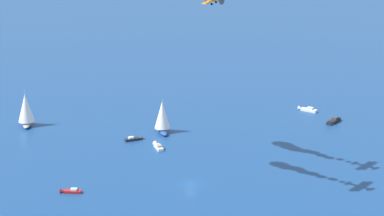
{
  "coord_description": "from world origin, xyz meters",
  "views": [
    {
      "loc": [
        150.72,
        -33.41,
        68.83
      ],
      "look_at": [
        0.39,
        0.32,
        20.71
      ],
      "focal_mm": 60.93,
      "sensor_mm": 36.0,
      "label": 1
    }
  ],
  "objects_px": {
    "motorboat_inshore": "(306,109)",
    "sailboat_outer_ring_e": "(26,110)",
    "motorboat_ahead": "(70,191)",
    "motorboat_near_centre": "(135,139)",
    "motorboat_mid_cluster": "(158,146)",
    "motorboat_outer_ring_d": "(333,121)",
    "sailboat_outer_ring_f": "(162,117)"
  },
  "relations": [
    {
      "from": "motorboat_near_centre",
      "to": "motorboat_inshore",
      "type": "bearing_deg",
      "value": 104.66
    },
    {
      "from": "motorboat_inshore",
      "to": "sailboat_outer_ring_e",
      "type": "xyz_separation_m",
      "value": [
        -4.74,
        -95.17,
        5.0
      ]
    },
    {
      "from": "motorboat_inshore",
      "to": "sailboat_outer_ring_f",
      "type": "relative_size",
      "value": 0.55
    },
    {
      "from": "motorboat_inshore",
      "to": "sailboat_outer_ring_e",
      "type": "height_order",
      "value": "sailboat_outer_ring_e"
    },
    {
      "from": "motorboat_ahead",
      "to": "sailboat_outer_ring_e",
      "type": "distance_m",
      "value": 56.86
    },
    {
      "from": "motorboat_mid_cluster",
      "to": "motorboat_outer_ring_d",
      "type": "relative_size",
      "value": 0.93
    },
    {
      "from": "motorboat_near_centre",
      "to": "motorboat_mid_cluster",
      "type": "bearing_deg",
      "value": 36.26
    },
    {
      "from": "motorboat_mid_cluster",
      "to": "sailboat_outer_ring_f",
      "type": "relative_size",
      "value": 0.56
    },
    {
      "from": "motorboat_near_centre",
      "to": "motorboat_outer_ring_d",
      "type": "relative_size",
      "value": 0.84
    },
    {
      "from": "sailboat_outer_ring_e",
      "to": "sailboat_outer_ring_f",
      "type": "distance_m",
      "value": 44.92
    },
    {
      "from": "motorboat_near_centre",
      "to": "motorboat_ahead",
      "type": "bearing_deg",
      "value": -31.5
    },
    {
      "from": "motorboat_near_centre",
      "to": "motorboat_mid_cluster",
      "type": "relative_size",
      "value": 0.9
    },
    {
      "from": "motorboat_near_centre",
      "to": "motorboat_ahead",
      "type": "relative_size",
      "value": 1.05
    },
    {
      "from": "sailboat_outer_ring_e",
      "to": "sailboat_outer_ring_f",
      "type": "xyz_separation_m",
      "value": [
        15.9,
        42.01,
        -0.3
      ]
    },
    {
      "from": "motorboat_ahead",
      "to": "motorboat_mid_cluster",
      "type": "xyz_separation_m",
      "value": [
        -26.34,
        26.88,
        0.07
      ]
    },
    {
      "from": "motorboat_mid_cluster",
      "to": "sailboat_outer_ring_f",
      "type": "height_order",
      "value": "sailboat_outer_ring_f"
    },
    {
      "from": "motorboat_mid_cluster",
      "to": "motorboat_inshore",
      "type": "bearing_deg",
      "value": 113.19
    },
    {
      "from": "sailboat_outer_ring_f",
      "to": "motorboat_ahead",
      "type": "bearing_deg",
      "value": -37.77
    },
    {
      "from": "motorboat_near_centre",
      "to": "motorboat_mid_cluster",
      "type": "distance_m",
      "value": 9.89
    },
    {
      "from": "motorboat_mid_cluster",
      "to": "motorboat_outer_ring_d",
      "type": "height_order",
      "value": "motorboat_outer_ring_d"
    },
    {
      "from": "motorboat_near_centre",
      "to": "motorboat_ahead",
      "type": "height_order",
      "value": "motorboat_near_centre"
    },
    {
      "from": "sailboat_outer_ring_e",
      "to": "sailboat_outer_ring_f",
      "type": "bearing_deg",
      "value": 69.27
    },
    {
      "from": "sailboat_outer_ring_e",
      "to": "motorboat_outer_ring_d",
      "type": "bearing_deg",
      "value": 79.11
    },
    {
      "from": "motorboat_inshore",
      "to": "sailboat_outer_ring_f",
      "type": "height_order",
      "value": "sailboat_outer_ring_f"
    },
    {
      "from": "motorboat_inshore",
      "to": "sailboat_outer_ring_e",
      "type": "distance_m",
      "value": 95.42
    },
    {
      "from": "sailboat_outer_ring_e",
      "to": "motorboat_near_centre",
      "type": "bearing_deg",
      "value": 56.83
    },
    {
      "from": "motorboat_ahead",
      "to": "motorboat_outer_ring_d",
      "type": "relative_size",
      "value": 0.8
    },
    {
      "from": "motorboat_outer_ring_d",
      "to": "sailboat_outer_ring_f",
      "type": "distance_m",
      "value": 57.01
    },
    {
      "from": "motorboat_ahead",
      "to": "motorboat_outer_ring_d",
      "type": "distance_m",
      "value": 94.71
    },
    {
      "from": "motorboat_outer_ring_d",
      "to": "sailboat_outer_ring_e",
      "type": "distance_m",
      "value": 100.68
    },
    {
      "from": "motorboat_ahead",
      "to": "motorboat_near_centre",
      "type": "bearing_deg",
      "value": 148.5
    },
    {
      "from": "motorboat_mid_cluster",
      "to": "sailboat_outer_ring_e",
      "type": "bearing_deg",
      "value": -127.32
    }
  ]
}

